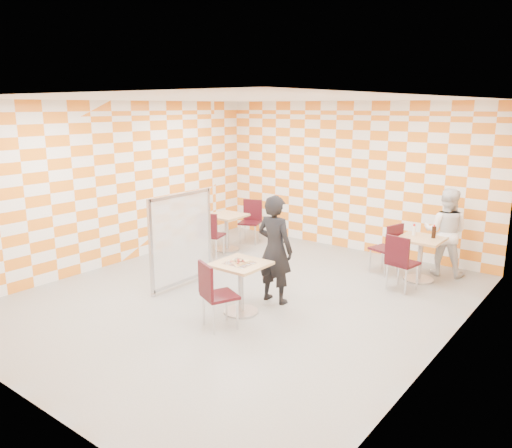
{
  "coord_description": "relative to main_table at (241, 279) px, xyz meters",
  "views": [
    {
      "loc": [
        4.6,
        -5.67,
        2.9
      ],
      "look_at": [
        0.1,
        0.2,
        1.15
      ],
      "focal_mm": 35.0,
      "sensor_mm": 36.0,
      "label": 1
    }
  ],
  "objects": [
    {
      "name": "room_shell",
      "position": [
        -0.34,
        1.02,
        0.99
      ],
      "size": [
        7.0,
        7.0,
        7.0
      ],
      "color": "gray",
      "rests_on": "ground"
    },
    {
      "name": "main_table",
      "position": [
        0.0,
        0.0,
        0.0
      ],
      "size": [
        0.7,
        0.7,
        0.75
      ],
      "color": "tan",
      "rests_on": "ground"
    },
    {
      "name": "second_table",
      "position": [
        1.54,
        2.91,
        0.0
      ],
      "size": [
        0.7,
        0.7,
        0.75
      ],
      "color": "tan",
      "rests_on": "ground"
    },
    {
      "name": "empty_table",
      "position": [
        -2.26,
        2.31,
        0.0
      ],
      "size": [
        0.7,
        0.7,
        0.75
      ],
      "color": "tan",
      "rests_on": "ground"
    },
    {
      "name": "chair_main_front",
      "position": [
        0.06,
        -0.63,
        0.04
      ],
      "size": [
        0.56,
        0.56,
        0.92
      ],
      "color": "#390B12",
      "rests_on": "ground"
    },
    {
      "name": "chair_second_front",
      "position": [
        1.47,
        2.21,
        0.04
      ],
      "size": [
        0.49,
        0.5,
        0.92
      ],
      "color": "#390B12",
      "rests_on": "ground"
    },
    {
      "name": "chair_second_side",
      "position": [
        1.0,
        2.87,
        0.04
      ],
      "size": [
        0.53,
        0.52,
        0.92
      ],
      "color": "#390B12",
      "rests_on": "ground"
    },
    {
      "name": "chair_empty_near",
      "position": [
        -2.12,
        1.65,
        0.04
      ],
      "size": [
        0.52,
        0.53,
        0.92
      ],
      "color": "#390B12",
      "rests_on": "ground"
    },
    {
      "name": "chair_empty_far",
      "position": [
        -2.24,
        3.12,
        0.04
      ],
      "size": [
        0.54,
        0.55,
        0.92
      ],
      "color": "#390B12",
      "rests_on": "ground"
    },
    {
      "name": "partition",
      "position": [
        -1.48,
        0.3,
        0.28
      ],
      "size": [
        0.08,
        1.38,
        1.55
      ],
      "color": "white",
      "rests_on": "ground"
    },
    {
      "name": "man_dark",
      "position": [
        0.13,
        0.65,
        0.31
      ],
      "size": [
        0.6,
        0.39,
        1.64
      ],
      "primitive_type": "imported",
      "rotation": [
        0.0,
        0.0,
        3.14
      ],
      "color": "black",
      "rests_on": "ground"
    },
    {
      "name": "man_white",
      "position": [
        1.76,
        3.48,
        0.26
      ],
      "size": [
        0.84,
        0.7,
        1.54
      ],
      "primitive_type": "imported",
      "rotation": [
        0.0,
        0.0,
        3.31
      ],
      "color": "white",
      "rests_on": "ground"
    },
    {
      "name": "pizza_on_foil",
      "position": [
        -0.0,
        -0.02,
        0.26
      ],
      "size": [
        0.4,
        0.4,
        0.04
      ],
      "color": "silver",
      "rests_on": "main_table"
    },
    {
      "name": "sport_bottle",
      "position": [
        1.38,
        3.0,
        0.33
      ],
      "size": [
        0.06,
        0.06,
        0.2
      ],
      "color": "white",
      "rests_on": "second_table"
    },
    {
      "name": "soda_bottle",
      "position": [
        1.71,
        3.01,
        0.34
      ],
      "size": [
        0.07,
        0.07,
        0.23
      ],
      "color": "black",
      "rests_on": "second_table"
    }
  ]
}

